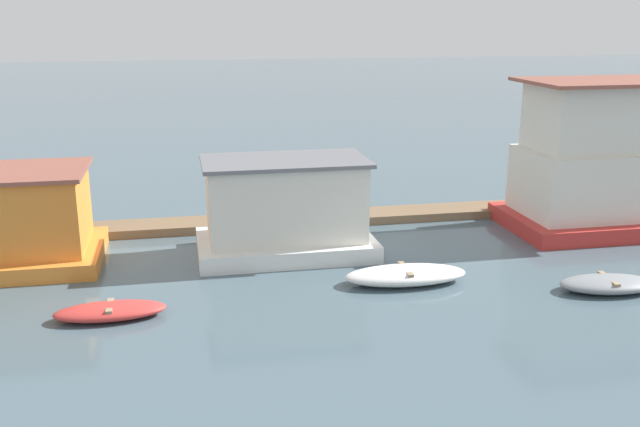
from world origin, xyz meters
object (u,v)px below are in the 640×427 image
at_px(dinghy_white, 406,275).
at_px(houseboat_red, 604,163).
at_px(dinghy_red, 110,311).
at_px(dinghy_grey, 608,284).
at_px(houseboat_white, 285,210).

bearing_deg(dinghy_white, houseboat_red, 25.08).
relative_size(dinghy_red, dinghy_grey, 0.97).
bearing_deg(dinghy_grey, houseboat_red, 60.65).
bearing_deg(dinghy_red, dinghy_white, 6.32).
height_order(houseboat_white, dinghy_white, houseboat_white).
xyz_separation_m(houseboat_white, dinghy_red, (-5.01, -4.12, -1.23)).
bearing_deg(houseboat_white, dinghy_grey, -31.05).
bearing_deg(dinghy_red, houseboat_red, 16.39).
relative_size(houseboat_white, houseboat_red, 0.85).
distance_m(dinghy_red, dinghy_grey, 13.15).
distance_m(dinghy_white, dinghy_grey, 5.47).
distance_m(houseboat_white, dinghy_white, 4.51).
height_order(dinghy_white, dinghy_grey, dinghy_white).
distance_m(houseboat_white, dinghy_grey, 9.56).
xyz_separation_m(houseboat_white, dinghy_white, (2.90, -3.25, -1.18)).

